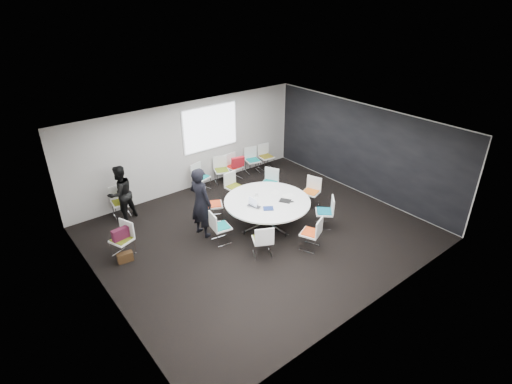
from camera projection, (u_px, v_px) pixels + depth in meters
room_shell at (263, 185)px, 10.01m from camera, size 8.08×7.08×2.88m
conference_table at (267, 206)px, 10.75m from camera, size 2.31×2.31×0.73m
projection_screen at (211, 128)px, 12.59m from camera, size 1.90×0.03×1.35m
chair_ring_a at (310, 197)px, 11.79m from camera, size 0.57×0.58×0.88m
chair_ring_b at (269, 188)px, 12.33m from camera, size 0.61×0.61×0.88m
chair_ring_c at (234, 192)px, 12.09m from camera, size 0.51×0.50×0.88m
chair_ring_d at (214, 210)px, 11.13m from camera, size 0.61×0.62×0.88m
chair_ring_e at (221, 233)px, 10.11m from camera, size 0.51×0.52×0.88m
chair_ring_f at (263, 246)px, 9.60m from camera, size 0.62×0.61×0.88m
chair_ring_g at (311, 239)px, 9.86m from camera, size 0.60×0.60×0.88m
chair_ring_h at (324, 217)px, 10.77m from camera, size 0.64×0.64×0.88m
chair_back_a at (201, 182)px, 12.71m from camera, size 0.57×0.56×0.88m
chair_back_b at (222, 175)px, 13.17m from camera, size 0.59×0.58×0.88m
chair_back_c at (234, 172)px, 13.42m from camera, size 0.49×0.48×0.88m
chair_back_d at (253, 165)px, 13.92m from camera, size 0.55×0.55×0.88m
chair_back_e at (266, 161)px, 14.21m from camera, size 0.51×0.50×0.88m
chair_spare_left at (123, 246)px, 9.61m from camera, size 0.58×0.59×0.88m
chair_person_back at (121, 207)px, 11.26m from camera, size 0.51×0.50×0.88m
person_main at (201, 202)px, 10.13m from camera, size 0.57×0.76×1.89m
person_back at (121, 193)px, 10.90m from camera, size 0.91×0.79×1.60m
laptop at (255, 205)px, 10.41m from camera, size 0.34×0.42×0.03m
laptop_lid at (253, 202)px, 10.34m from camera, size 0.03×0.30×0.22m
notebook_black at (285, 201)px, 10.64m from camera, size 0.35×0.37×0.02m
tablet_folio at (268, 208)px, 10.27m from camera, size 0.33×0.31×0.03m
papers_right at (275, 192)px, 11.09m from camera, size 0.36×0.31×0.00m
papers_front at (288, 195)px, 10.93m from camera, size 0.33×0.26×0.00m
cup at (256, 194)px, 10.90m from camera, size 0.08×0.08×0.09m
phone at (291, 202)px, 10.60m from camera, size 0.16×0.12×0.01m
maroon_bag at (120, 234)px, 9.44m from camera, size 0.41×0.19×0.28m
brown_bag at (125, 257)px, 9.46m from camera, size 0.38×0.21×0.24m
red_jacket at (238, 162)px, 13.07m from camera, size 0.46×0.24×0.36m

